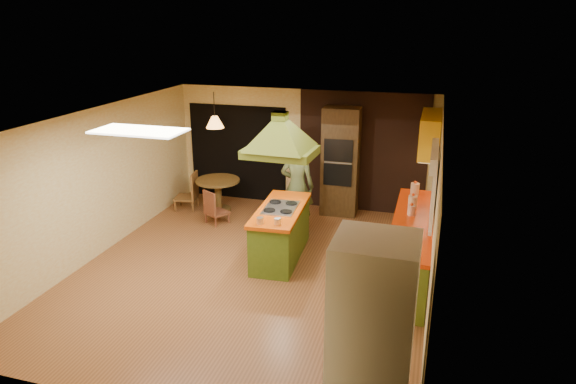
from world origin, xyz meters
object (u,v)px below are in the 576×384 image
(kitchen_island, at_px, (281,232))
(canister_large, at_px, (415,189))
(wall_oven, at_px, (341,161))
(man, at_px, (297,186))
(dining_table, at_px, (218,189))
(refrigerator, at_px, (372,329))

(kitchen_island, distance_m, canister_large, 2.49)
(kitchen_island, height_order, wall_oven, wall_oven)
(man, height_order, dining_table, man)
(man, xyz_separation_m, dining_table, (-1.86, 0.51, -0.39))
(kitchen_island, bearing_deg, canister_large, 26.14)
(canister_large, bearing_deg, man, 178.73)
(wall_oven, height_order, dining_table, wall_oven)
(refrigerator, distance_m, dining_table, 6.27)
(refrigerator, bearing_deg, dining_table, 128.44)
(dining_table, bearing_deg, wall_oven, 13.68)
(canister_large, bearing_deg, kitchen_island, -150.52)
(kitchen_island, relative_size, canister_large, 8.15)
(refrigerator, relative_size, wall_oven, 0.88)
(dining_table, distance_m, canister_large, 4.09)
(kitchen_island, xyz_separation_m, dining_table, (-1.91, 1.75, 0.03))
(dining_table, bearing_deg, refrigerator, -52.17)
(wall_oven, bearing_deg, canister_large, -39.15)
(man, relative_size, wall_oven, 0.79)
(man, bearing_deg, canister_large, 176.15)
(kitchen_island, height_order, canister_large, canister_large)
(dining_table, bearing_deg, man, -15.28)
(kitchen_island, xyz_separation_m, wall_oven, (0.56, 2.35, 0.66))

